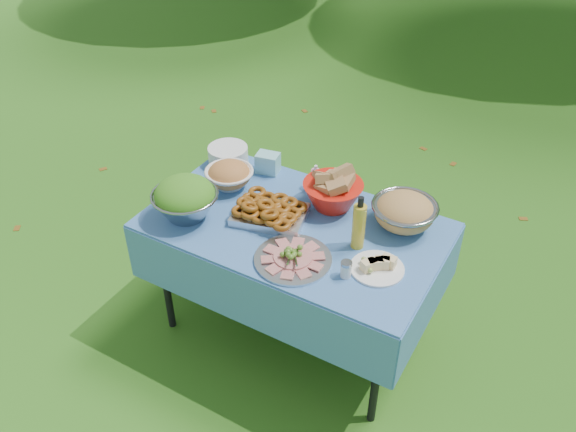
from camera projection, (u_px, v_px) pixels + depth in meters
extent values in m
plane|color=#193D0B|center=(294.00, 329.00, 3.48)|extent=(80.00, 80.00, 0.00)
cube|color=#7BB6EC|center=(294.00, 280.00, 3.25)|extent=(1.46, 0.86, 0.76)
cylinder|color=white|center=(228.00, 155.00, 3.44)|extent=(0.27, 0.27, 0.10)
cube|color=#8ED8E3|center=(268.00, 163.00, 3.37)|extent=(0.14, 0.11, 0.11)
cylinder|color=pink|center=(315.00, 177.00, 3.23)|extent=(0.06, 0.06, 0.14)
cube|color=silver|center=(270.00, 211.00, 3.03)|extent=(0.41, 0.33, 0.08)
cylinder|color=#B6BABE|center=(293.00, 253.00, 2.78)|extent=(0.44, 0.44, 0.08)
cylinder|color=gold|center=(359.00, 222.00, 2.80)|extent=(0.08, 0.08, 0.28)
cylinder|color=white|center=(378.00, 264.00, 2.73)|extent=(0.31, 0.31, 0.07)
cylinder|color=silver|center=(346.00, 269.00, 2.69)|extent=(0.06, 0.06, 0.08)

